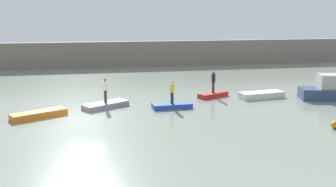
% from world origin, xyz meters
% --- Properties ---
extents(ground_plane, '(120.00, 120.00, 0.00)m').
position_xyz_m(ground_plane, '(0.00, 0.00, 0.00)').
color(ground_plane, gray).
extents(embankment_wall, '(80.00, 1.20, 3.26)m').
position_xyz_m(embankment_wall, '(0.00, 23.93, 1.63)').
color(embankment_wall, gray).
rests_on(embankment_wall, ground_plane).
extents(rowboat_orange, '(3.75, 2.62, 0.41)m').
position_xyz_m(rowboat_orange, '(-3.12, 0.49, 0.21)').
color(rowboat_orange, orange).
rests_on(rowboat_orange, ground_plane).
extents(rowboat_grey, '(3.59, 2.89, 0.37)m').
position_xyz_m(rowboat_grey, '(1.39, 2.42, 0.19)').
color(rowboat_grey, gray).
rests_on(rowboat_grey, ground_plane).
extents(rowboat_blue, '(2.98, 1.29, 0.35)m').
position_xyz_m(rowboat_blue, '(6.24, 1.35, 0.18)').
color(rowboat_blue, '#2B4CAD').
rests_on(rowboat_blue, ground_plane).
extents(rowboat_red, '(2.86, 2.09, 0.37)m').
position_xyz_m(rowboat_red, '(10.36, 4.46, 0.19)').
color(rowboat_red, red).
rests_on(rowboat_red, ground_plane).
extents(rowboat_white, '(3.93, 1.83, 0.48)m').
position_xyz_m(rowboat_white, '(14.25, 3.47, 0.24)').
color(rowboat_white, white).
rests_on(rowboat_white, ground_plane).
extents(person_dark_shirt, '(0.32, 0.32, 1.83)m').
position_xyz_m(person_dark_shirt, '(10.36, 4.46, 1.41)').
color(person_dark_shirt, '#38332D').
rests_on(person_dark_shirt, rowboat_red).
extents(person_yellow_shirt, '(0.32, 0.32, 1.68)m').
position_xyz_m(person_yellow_shirt, '(6.24, 1.35, 1.28)').
color(person_yellow_shirt, '#232838').
rests_on(person_yellow_shirt, rowboat_blue).
extents(person_white_shirt, '(0.32, 0.32, 1.84)m').
position_xyz_m(person_white_shirt, '(1.39, 2.42, 1.40)').
color(person_white_shirt, '#38332D').
rests_on(person_white_shirt, rowboat_grey).
extents(mooring_buoy, '(0.49, 0.49, 0.49)m').
position_xyz_m(mooring_buoy, '(15.06, -5.49, 0.25)').
color(mooring_buoy, orange).
rests_on(mooring_buoy, ground_plane).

